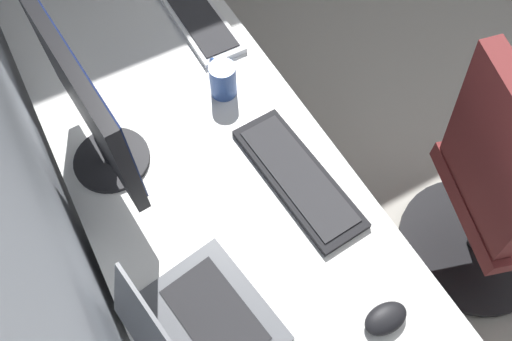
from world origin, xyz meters
The scene contains 9 objects.
desk centered at (0.36, 1.63, 0.67)m, with size 2.19×0.67×0.73m.
drawer_pedestal centered at (0.43, 1.66, 0.35)m, with size 0.40×0.51×0.69m.
monitor_primary centered at (0.69, 1.84, 0.97)m, with size 0.48×0.20×0.41m.
laptop_leftmost centered at (0.18, 1.84, 0.78)m, with size 0.34×0.32×0.21m.
keyboard_main centered at (0.40, 1.44, 0.74)m, with size 0.43×0.17×0.02m.
keyboard_spare centered at (1.06, 1.41, 0.74)m, with size 0.42×0.14×0.02m.
mouse_main centered at (0.00, 1.46, 0.75)m, with size 0.06×0.10×0.03m, color black.
coffee_mug centered at (0.76, 1.47, 0.78)m, with size 0.12×0.08×0.10m.
office_chair centered at (0.15, 0.82, 0.46)m, with size 0.56×0.60×0.97m.
Camera 1 is at (-0.10, 1.84, 1.85)m, focal length 34.76 mm.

